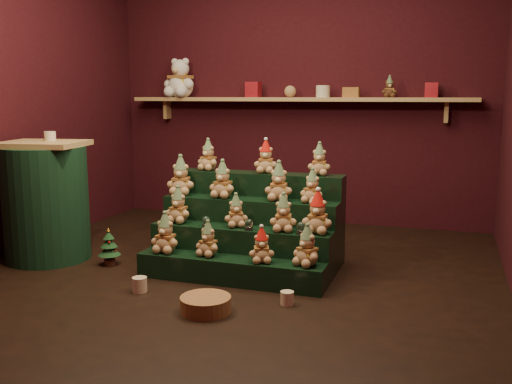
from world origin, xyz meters
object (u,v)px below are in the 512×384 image
(snow_globe_c, at_px, (301,228))
(mug_right, at_px, (287,298))
(wicker_basket, at_px, (206,304))
(white_bear, at_px, (180,73))
(mini_christmas_tree, at_px, (109,247))
(brown_bear, at_px, (389,87))
(snow_globe_b, at_px, (249,225))
(riser_tier_front, at_px, (230,270))
(mug_left, at_px, (140,285))
(snow_globe_a, at_px, (206,221))
(side_table, at_px, (46,202))

(snow_globe_c, relative_size, mug_right, 1.01)
(wicker_basket, distance_m, white_bear, 3.36)
(snow_globe_c, distance_m, wicker_basket, 0.93)
(mini_christmas_tree, relative_size, brown_bear, 1.49)
(snow_globe_b, relative_size, brown_bear, 0.41)
(riser_tier_front, height_order, snow_globe_c, snow_globe_c)
(mug_left, bearing_deg, brown_bear, 60.09)
(snow_globe_a, distance_m, mug_left, 0.70)
(mug_left, bearing_deg, side_table, 157.06)
(snow_globe_a, distance_m, mug_right, 0.96)
(snow_globe_a, bearing_deg, white_bear, 120.55)
(snow_globe_a, xyz_separation_m, white_bear, (-1.11, 1.88, 1.18))
(side_table, relative_size, brown_bear, 4.81)
(snow_globe_c, bearing_deg, mug_left, -151.43)
(riser_tier_front, relative_size, side_table, 1.44)
(snow_globe_a, relative_size, wicker_basket, 0.25)
(snow_globe_c, distance_m, brown_bear, 2.17)
(snow_globe_c, height_order, wicker_basket, snow_globe_c)
(side_table, xyz_separation_m, brown_bear, (2.53, 1.95, 0.94))
(riser_tier_front, relative_size, snow_globe_c, 15.65)
(snow_globe_c, height_order, mini_christmas_tree, snow_globe_c)
(riser_tier_front, bearing_deg, mini_christmas_tree, 174.59)
(wicker_basket, xyz_separation_m, white_bear, (-1.43, 2.63, 1.53))
(mug_left, xyz_separation_m, white_bear, (-0.84, 2.43, 1.53))
(mug_right, bearing_deg, wicker_basket, -147.24)
(snow_globe_b, distance_m, brown_bear, 2.28)
(snow_globe_b, height_order, mug_left, snow_globe_b)
(mini_christmas_tree, xyz_separation_m, brown_bear, (1.95, 1.94, 1.27))
(side_table, distance_m, mini_christmas_tree, 0.67)
(snow_globe_a, relative_size, side_table, 0.08)
(snow_globe_a, relative_size, white_bear, 0.15)
(white_bear, bearing_deg, snow_globe_a, -49.16)
(brown_bear, bearing_deg, mug_right, -112.41)
(brown_bear, bearing_deg, side_table, -155.92)
(snow_globe_c, xyz_separation_m, side_table, (-2.14, -0.07, 0.08))
(snow_globe_b, bearing_deg, snow_globe_a, -180.00)
(snow_globe_a, height_order, brown_bear, brown_bear)
(riser_tier_front, height_order, white_bear, white_bear)
(wicker_basket, bearing_deg, side_table, 158.44)
(mini_christmas_tree, bearing_deg, brown_bear, 44.81)
(riser_tier_front, xyz_separation_m, mug_left, (-0.52, -0.39, -0.04))
(snow_globe_c, height_order, brown_bear, brown_bear)
(mug_left, height_order, wicker_basket, mug_left)
(side_table, bearing_deg, wicker_basket, -31.53)
(riser_tier_front, relative_size, wicker_basket, 4.37)
(mug_left, distance_m, white_bear, 2.99)
(riser_tier_front, distance_m, brown_bear, 2.59)
(snow_globe_b, height_order, side_table, side_table)
(snow_globe_b, bearing_deg, mug_right, -47.14)
(white_bear, height_order, brown_bear, white_bear)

